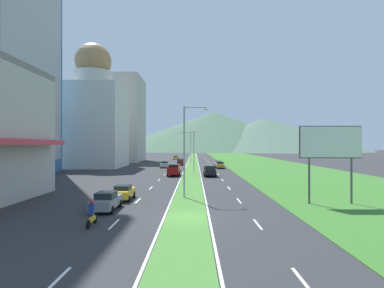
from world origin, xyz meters
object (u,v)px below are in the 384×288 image
at_px(billboard_roadside, 330,145).
at_px(car_6, 176,158).
at_px(car_1, 107,201).
at_px(car_2, 218,163).
at_px(car_5, 220,165).
at_px(motorcycle_rider, 92,215).
at_px(street_lamp_mid, 192,148).
at_px(car_3, 123,192).
at_px(street_lamp_near, 187,145).
at_px(car_8, 180,162).
at_px(car_4, 175,167).
at_px(car_7, 181,161).
at_px(street_lamp_far, 192,145).
at_px(car_0, 165,164).
at_px(pickup_truck_0, 174,170).
at_px(pickup_truck_1, 210,171).

bearing_deg(billboard_roadside, car_6, 102.79).
bearing_deg(car_1, car_2, -14.25).
distance_m(car_5, motorcycle_rider, 53.86).
xyz_separation_m(street_lamp_mid, car_3, (-6.76, -33.21, -4.16)).
xyz_separation_m(street_lamp_near, car_8, (-3.13, 51.99, -4.83)).
height_order(street_lamp_mid, car_6, street_lamp_mid).
height_order(car_2, car_6, car_2).
height_order(car_4, car_7, car_4).
height_order(car_1, car_6, car_1).
bearing_deg(street_lamp_far, car_8, -104.63).
bearing_deg(car_1, car_4, -4.79).
xyz_separation_m(billboard_roadside, car_0, (-20.31, 46.12, -4.81)).
xyz_separation_m(car_2, car_4, (-10.47, -14.72, 0.04)).
bearing_deg(car_3, street_lamp_near, -78.99).
relative_size(street_lamp_mid, car_4, 1.86).
bearing_deg(car_1, car_7, -3.05).
relative_size(street_lamp_far, car_8, 2.23).
distance_m(car_3, car_8, 53.36).
height_order(street_lamp_near, car_3, street_lamp_near).
xyz_separation_m(street_lamp_near, car_0, (-6.57, 42.71, -4.77)).
xyz_separation_m(pickup_truck_0, pickup_truck_1, (6.54, -1.26, 0.00)).
relative_size(street_lamp_mid, motorcycle_rider, 4.22).
xyz_separation_m(car_1, car_7, (3.52, 66.13, -0.05)).
xyz_separation_m(car_0, car_5, (13.48, -1.86, 0.00)).
distance_m(street_lamp_far, motorcycle_rider, 75.64).
bearing_deg(car_0, car_1, 179.78).
height_order(street_lamp_mid, car_1, street_lamp_mid).
relative_size(car_1, pickup_truck_1, 0.82).
bearing_deg(car_1, pickup_truck_1, -19.85).
bearing_deg(pickup_truck_1, car_2, 172.28).
xyz_separation_m(street_lamp_near, car_3, (-6.48, -1.26, -4.80)).
bearing_deg(motorcycle_rider, car_7, -2.48).
bearing_deg(car_5, car_2, 179.09).
height_order(street_lamp_mid, car_8, street_lamp_mid).
height_order(street_lamp_near, car_5, street_lamp_near).
distance_m(street_lamp_mid, car_4, 5.72).
height_order(street_lamp_near, car_1, street_lamp_near).
distance_m(car_0, car_6, 42.70).
bearing_deg(pickup_truck_0, street_lamp_far, -4.20).
bearing_deg(car_6, car_4, -176.73).
height_order(billboard_roadside, car_7, billboard_roadside).
relative_size(car_1, car_6, 1.05).
distance_m(car_2, pickup_truck_0, 26.46).
bearing_deg(car_2, car_7, -139.17).
bearing_deg(car_0, car_7, -11.04).
height_order(street_lamp_far, pickup_truck_0, street_lamp_far).
bearing_deg(motorcycle_rider, pickup_truck_1, -16.36).
height_order(street_lamp_far, billboard_roadside, street_lamp_far).
bearing_deg(street_lamp_far, car_5, -73.19).
relative_size(street_lamp_near, car_5, 2.07).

